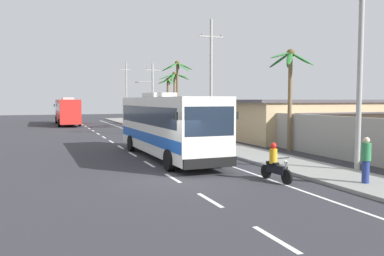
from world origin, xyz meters
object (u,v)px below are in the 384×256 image
utility_pole_mid (211,77)px  utility_pole_far (152,93)px  palm_second (290,76)px  motorcycle_beside_bus (161,132)px  palm_fourth (174,85)px  coach_bus_far_lane (67,111)px  palm_nearest (168,94)px  pedestrian_midwalk (366,159)px  utility_pole_distant (126,90)px  utility_pole_nearest (359,54)px  palm_third (178,80)px  pedestrian_near_kerb (189,125)px  coach_bus_foreground (167,124)px  roadside_building (328,119)px  motorcycle_trailing (275,166)px

utility_pole_mid → utility_pole_far: (-0.52, 17.93, -1.08)m
palm_second → utility_pole_far: bearing=93.9°
motorcycle_beside_bus → palm_fourth: size_ratio=0.29×
coach_bus_far_lane → palm_nearest: size_ratio=1.96×
coach_bus_far_lane → palm_second: size_ratio=1.84×
pedestrian_midwalk → utility_pole_mid: (2.33, 20.30, 4.33)m
utility_pole_distant → palm_nearest: 17.84m
utility_pole_nearest → palm_second: utility_pole_nearest is taller
palm_third → palm_fourth: size_ratio=1.14×
utility_pole_far → palm_nearest: (2.24, 0.22, -0.14)m
coach_bus_far_lane → utility_pole_far: (10.29, -5.73, 2.41)m
palm_nearest → coach_bus_far_lane: bearing=156.3°
utility_pole_nearest → pedestrian_near_kerb: bearing=92.5°
palm_second → coach_bus_far_lane: bearing=110.0°
coach_bus_foreground → roadside_building: coach_bus_foreground is taller
pedestrian_near_kerb → utility_pole_distant: bearing=59.5°
pedestrian_near_kerb → utility_pole_far: (0.91, 16.07, 3.26)m
pedestrian_midwalk → roadside_building: roadside_building is taller
coach_bus_foreground → palm_fourth: size_ratio=1.82×
palm_fourth → pedestrian_near_kerb: bearing=-101.7°
pedestrian_near_kerb → pedestrian_midwalk: bearing=-120.9°
palm_nearest → palm_fourth: palm_fourth is taller
utility_pole_nearest → palm_fourth: bearing=87.5°
motorcycle_beside_bus → pedestrian_midwalk: 20.26m
palm_nearest → roadside_building: bearing=-73.0°
coach_bus_far_lane → pedestrian_near_kerb: (9.38, -21.80, -0.86)m
utility_pole_mid → palm_third: utility_pole_mid is taller
coach_bus_far_lane → utility_pole_distant: bearing=49.1°
utility_pole_nearest → utility_pole_mid: size_ratio=0.99×
utility_pole_distant → palm_second: (1.64, -45.72, -0.14)m
motorcycle_beside_bus → motorcycle_trailing: (-0.37, -17.97, 0.01)m
utility_pole_far → palm_fourth: 5.52m
utility_pole_far → roadside_building: utility_pole_far is taller
motorcycle_beside_bus → motorcycle_trailing: size_ratio=1.00×
coach_bus_far_lane → palm_nearest: bearing=-23.7°
utility_pole_mid → utility_pole_distant: utility_pole_mid is taller
palm_second → roadside_building: size_ratio=0.40×
pedestrian_near_kerb → roadside_building: 12.22m
palm_third → coach_bus_far_lane: bearing=127.5°
motorcycle_beside_bus → motorcycle_trailing: motorcycle_trailing is taller
motorcycle_trailing → utility_pole_nearest: size_ratio=0.19×
utility_pole_nearest → palm_second: (1.94, 8.08, -0.51)m
utility_pole_mid → palm_second: 9.96m
coach_bus_foreground → palm_second: palm_second is taller
motorcycle_trailing → pedestrian_midwalk: 3.49m
coach_bus_far_lane → roadside_building: 34.60m
motorcycle_trailing → palm_second: bearing=52.2°
utility_pole_far → palm_fourth: size_ratio=1.21×
utility_pole_far → utility_pole_nearest: bearing=-90.0°
palm_third → palm_fourth: (0.70, 3.20, -0.48)m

